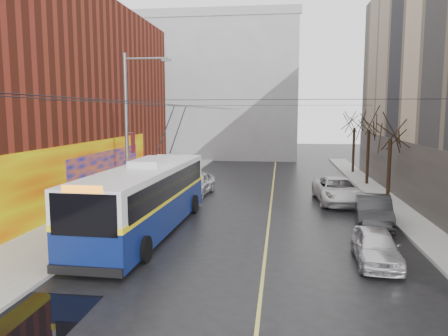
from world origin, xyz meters
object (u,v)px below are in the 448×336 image
Objects in this scene: pedestrian_a at (77,207)px; pedestrian_b at (80,205)px; tree_near at (391,126)px; tree_far at (355,120)px; parked_car_c at (338,190)px; tree_mid at (369,120)px; following_car at (196,183)px; parked_car_b at (373,211)px; parked_car_a at (376,246)px; streetlight_pole at (129,131)px; trolleybus at (146,197)px.

pedestrian_a is 0.99× the size of pedestrian_b.
pedestrian_b is at bearing -154.83° from tree_near.
parked_car_c is (-3.20, -14.31, -4.33)m from tree_far.
tree_mid reaches higher than following_car.
parked_car_c is at bearing -174.42° from tree_near.
tree_mid is at bearing 87.89° from parked_car_b.
parked_car_a is (-3.20, -11.90, -4.29)m from tree_near.
tree_near is at bearing -48.50° from pedestrian_b.
tree_mid is 1.41× the size of following_car.
pedestrian_b is (-17.16, -22.07, -4.03)m from tree_far.
tree_far is 1.39× the size of following_car.
tree_near is 1.58× the size of parked_car_a.
tree_far reaches higher than pedestrian_b.
tree_mid reaches higher than parked_car_a.
streetlight_pole reaches higher than parked_car_c.
following_car is 10.30m from pedestrian_b.
tree_far is (0.00, 7.00, -0.11)m from tree_mid.
following_car is at bearing 128.35° from parked_car_a.
trolleybus is at bearing -82.54° from pedestrian_b.
streetlight_pole is 4.73m from pedestrian_b.
pedestrian_b reaches higher than pedestrian_a.
following_car is (-9.68, 13.20, 0.12)m from parked_car_a.
pedestrian_a is at bearing -107.65° from following_car.
parked_car_b is 1.02× the size of following_car.
tree_near is 7.75m from parked_car_b.
streetlight_pole is 8.64m from following_car.
parked_car_b is 2.52× the size of pedestrian_b.
pedestrian_a is (-13.98, 3.51, 0.41)m from parked_car_a.
tree_near is 13.05m from parked_car_a.
trolleybus is 3.82m from pedestrian_a.
trolleybus is 2.80× the size of following_car.
streetlight_pole is at bearing -127.12° from tree_far.
parked_car_b is at bearing 14.13° from trolleybus.
streetlight_pole reaches higher than parked_car_a.
pedestrian_b is at bearing -165.66° from parked_car_b.
tree_mid is 1.14× the size of parked_car_c.
parked_car_c reaches higher than parked_car_b.
tree_mid is 3.50× the size of pedestrian_a.
pedestrian_a is at bearing 177.70° from trolleybus.
pedestrian_a reaches higher than parked_car_a.
tree_far reaches higher than trolleybus.
parked_car_b is (1.06, 5.74, 0.11)m from parked_car_a.
tree_mid reaches higher than tree_near.
tree_near is at bearing -90.00° from tree_far.
pedestrian_a is (-17.18, -15.39, -4.15)m from tree_mid.
parked_car_a is (11.94, -5.90, -4.16)m from streetlight_pole.
following_car reaches higher than parked_car_b.
following_car is (-10.74, 7.46, 0.01)m from parked_car_b.
following_car is (-12.88, -12.70, -4.33)m from tree_far.
parked_car_a is 0.85× the size of following_car.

